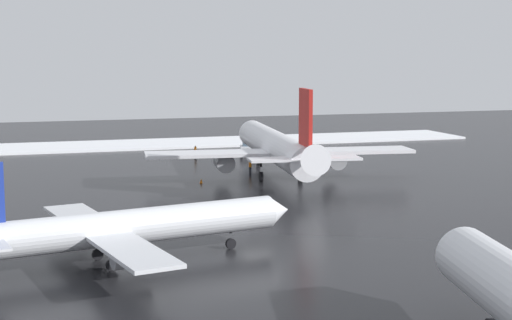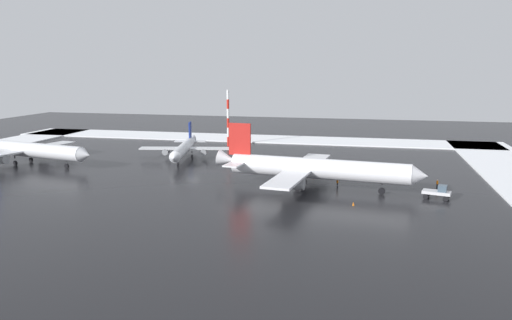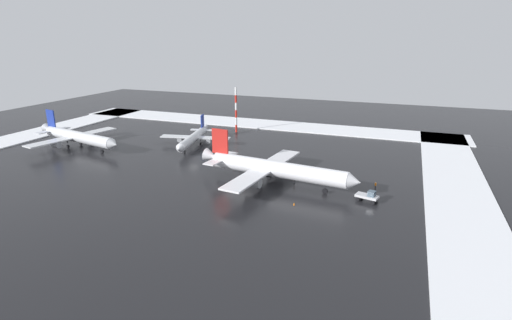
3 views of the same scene
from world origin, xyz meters
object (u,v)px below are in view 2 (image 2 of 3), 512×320
at_px(ground_crew_beside_wing, 337,182).
at_px(traffic_cone_near_nose, 353,204).
at_px(airplane_parked_portside, 184,148).
at_px(pushback_tug, 438,192).
at_px(ground_crew_near_tug, 437,184).
at_px(traffic_cone_mid_line, 313,176).
at_px(airplane_parked_starboard, 313,168).
at_px(airplane_far_rear, 29,150).
at_px(antenna_mast, 228,118).

relative_size(ground_crew_beside_wing, traffic_cone_near_nose, 3.11).
bearing_deg(airplane_parked_portside, pushback_tug, 53.72).
distance_m(ground_crew_near_tug, ground_crew_beside_wing, 18.35).
xyz_separation_m(ground_crew_near_tug, traffic_cone_mid_line, (23.44, -4.61, -0.70)).
relative_size(airplane_parked_starboard, airplane_parked_portside, 1.46).
distance_m(pushback_tug, traffic_cone_mid_line, 25.86).
height_order(pushback_tug, ground_crew_beside_wing, pushback_tug).
height_order(airplane_parked_starboard, airplane_far_rear, airplane_parked_starboard).
xyz_separation_m(airplane_parked_starboard, traffic_cone_mid_line, (0.95, -9.78, -3.58)).
xyz_separation_m(airplane_parked_portside, traffic_cone_mid_line, (-33.14, 13.43, -2.39)).
xyz_separation_m(airplane_parked_portside, antenna_mast, (-4.83, -22.31, 5.30)).
relative_size(airplane_parked_starboard, traffic_cone_near_nose, 71.36).
height_order(ground_crew_near_tug, antenna_mast, antenna_mast).
bearing_deg(airplane_far_rear, ground_crew_near_tug, 9.42).
height_order(antenna_mast, traffic_cone_mid_line, antenna_mast).
bearing_deg(traffic_cone_mid_line, airplane_far_rear, 0.84).
xyz_separation_m(antenna_mast, traffic_cone_mid_line, (-28.31, 35.74, -7.69)).
bearing_deg(ground_crew_near_tug, ground_crew_beside_wing, 168.81).
relative_size(airplane_parked_starboard, pushback_tug, 7.84).
xyz_separation_m(airplane_far_rear, traffic_cone_mid_line, (-65.53, -0.96, -3.21)).
distance_m(airplane_parked_starboard, antenna_mast, 54.27).
bearing_deg(airplane_far_rear, traffic_cone_near_nose, -2.40).
bearing_deg(airplane_far_rear, traffic_cone_mid_line, 12.61).
height_order(airplane_parked_starboard, airplane_parked_portside, airplane_parked_starboard).
bearing_deg(pushback_tug, airplane_far_rear, -172.97).
bearing_deg(airplane_parked_portside, traffic_cone_mid_line, 56.57).
height_order(ground_crew_near_tug, traffic_cone_near_nose, ground_crew_near_tug).
height_order(airplane_parked_portside, ground_crew_near_tug, airplane_parked_portside).
relative_size(airplane_far_rear, ground_crew_beside_wing, 20.62).
height_order(airplane_parked_portside, traffic_cone_near_nose, airplane_parked_portside).
height_order(pushback_tug, traffic_cone_near_nose, pushback_tug).
distance_m(airplane_parked_starboard, pushback_tug, 22.00).
xyz_separation_m(pushback_tug, traffic_cone_near_nose, (13.91, 7.24, -1.01)).
height_order(airplane_parked_portside, pushback_tug, airplane_parked_portside).
distance_m(airplane_far_rear, ground_crew_near_tug, 89.09).
xyz_separation_m(airplane_parked_portside, airplane_far_rear, (32.39, 14.38, 0.82)).
relative_size(airplane_parked_portside, antenna_mast, 1.69).
bearing_deg(ground_crew_near_tug, airplane_parked_starboard, 172.09).
distance_m(ground_crew_beside_wing, antenna_mast, 55.39).
bearing_deg(airplane_parked_portside, traffic_cone_near_nose, 40.26).
distance_m(pushback_tug, ground_crew_beside_wing, 17.93).
xyz_separation_m(ground_crew_beside_wing, antenna_mast, (33.66, -43.43, 6.99)).
xyz_separation_m(airplane_parked_starboard, pushback_tug, (-21.69, 2.69, -2.57)).
xyz_separation_m(pushback_tug, antenna_mast, (50.95, -48.21, 6.68)).
relative_size(airplane_far_rear, antenna_mast, 2.21).
relative_size(airplane_parked_starboard, antenna_mast, 2.46).
distance_m(traffic_cone_near_nose, traffic_cone_mid_line, 21.56).
xyz_separation_m(traffic_cone_near_nose, traffic_cone_mid_line, (8.72, -19.71, 0.00)).
bearing_deg(antenna_mast, traffic_cone_mid_line, 128.39).
distance_m(airplane_parked_portside, antenna_mast, 23.44).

